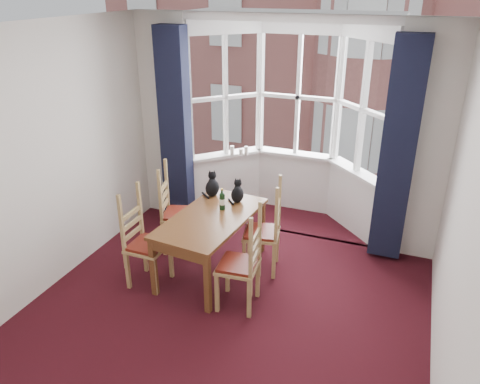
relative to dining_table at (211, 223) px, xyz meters
The scene contains 22 objects.
floor 1.25m from the dining_table, 66.47° to the right, with size 4.50×4.50×0.00m, color black.
ceiling 2.42m from the dining_table, 66.47° to the right, with size 4.50×4.50×0.00m, color white.
wall_left 2.01m from the dining_table, 147.81° to the right, with size 4.50×4.50×0.00m, color silver.
wall_right 2.73m from the dining_table, 22.13° to the right, with size 4.50×4.50×0.00m, color silver.
wall_back_pier_left 1.91m from the dining_table, 134.03° to the left, with size 0.70×0.12×2.80m, color silver.
wall_back_pier_right 2.55m from the dining_table, 31.24° to the left, with size 0.70×0.12×2.80m, color silver.
bay_window 1.97m from the dining_table, 76.30° to the left, with size 2.76×0.94×2.80m.
curtain_left 1.63m from the dining_table, 132.46° to the left, with size 0.38×0.22×2.60m, color black.
curtain_right 2.26m from the dining_table, 30.31° to the left, with size 0.38×0.22×2.60m, color black.
dining_table is the anchor object (origin of this frame).
chair_left_near 0.81m from the dining_table, 144.80° to the right, with size 0.40×0.42×0.92m.
chair_left_far 0.76m from the dining_table, 155.14° to the left, with size 0.50×0.52×0.92m.
chair_right_near 0.77m from the dining_table, 37.41° to the right, with size 0.44×0.45×0.92m.
chair_right_far 0.69m from the dining_table, 24.68° to the left, with size 0.47×0.49×0.92m.
cat_left 0.61m from the dining_table, 112.24° to the left, with size 0.23×0.26×0.31m.
cat_right 0.53m from the dining_table, 74.20° to the left, with size 0.19×0.23×0.28m.
wine_bottle 0.30m from the dining_table, 78.00° to the left, with size 0.07×0.07×0.26m.
candle_tall 1.69m from the dining_table, 103.71° to the left, with size 0.06×0.06×0.13m, color white.
candle_short 1.69m from the dining_table, 99.33° to the left, with size 0.06×0.06×0.09m, color white.
candle_extra 1.70m from the dining_table, 96.70° to the left, with size 0.05×0.05×0.13m, color white.
street 31.96m from the dining_table, 89.21° to the left, with size 80.00×80.00×0.00m, color #333335.
tenement_building 13.06m from the dining_table, 88.11° to the left, with size 18.40×7.80×15.20m.
Camera 1 is at (1.55, -3.24, 3.13)m, focal length 35.00 mm.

